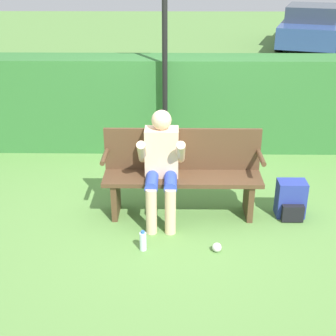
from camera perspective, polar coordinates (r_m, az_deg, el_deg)
The scene contains 9 objects.
ground_plane at distance 5.13m, azimuth 1.70°, elevation -5.62°, with size 40.00×40.00×0.00m, color #5B8942.
hedge_back at distance 6.70m, azimuth 1.55°, elevation 7.87°, with size 12.00×0.58×1.31m.
park_bench at distance 4.97m, azimuth 1.76°, elevation -0.48°, with size 1.67×0.40×0.92m.
person_seated at distance 4.78m, azimuth -0.81°, elevation 0.70°, with size 0.48×0.58×1.17m.
backpack at distance 5.18m, azimuth 14.76°, elevation -3.81°, with size 0.30×0.28×0.40m.
water_bottle at distance 4.51m, azimuth -3.06°, elevation -8.89°, with size 0.07×0.07×0.21m.
signpost at distance 6.06m, azimuth -0.40°, elevation 15.06°, with size 0.46×0.09×2.68m.
parked_car at distance 15.52m, azimuth 16.97°, elevation 16.19°, with size 2.79×4.36×1.20m.
litter_crumple at distance 4.53m, azimuth 5.97°, elevation -9.59°, with size 0.09×0.09×0.09m.
Camera 1 is at (-0.09, -4.43, 2.58)m, focal length 50.00 mm.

